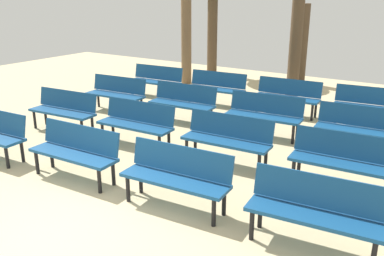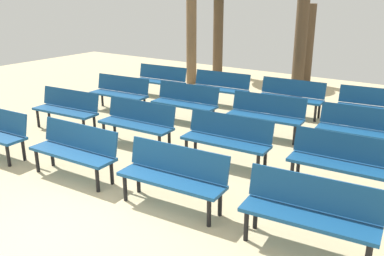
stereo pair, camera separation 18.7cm
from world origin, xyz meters
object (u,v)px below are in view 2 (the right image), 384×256
object	(u,v)px
bench_r3_c2	(291,95)
bench_r1_c2	(227,137)
bench_r0_c2	(174,174)
tree_3	(307,45)
bench_r2_c3	(362,128)
bench_r2_c1	(186,101)
bench_r3_c1	(220,86)
tree_2	(191,40)
bench_r2_c0	(120,91)
bench_r0_c1	(75,148)
bench_r1_c3	(343,160)
tree_0	(301,37)
bench_r3_c3	(375,105)
bench_r1_c0	(67,107)
bench_r2_c2	(266,113)
bench_r1_c1	(138,121)
bench_r0_c3	(310,210)
bench_r3_c0	(160,79)

from	to	relation	value
bench_r3_c2	bench_r1_c2	bearing A→B (deg)	-88.74
bench_r0_c2	tree_3	distance (m)	9.21
bench_r2_c3	bench_r3_c2	distance (m)	2.65
bench_r2_c1	bench_r3_c1	world-z (taller)	same
bench_r2_c3	tree_2	xyz separation A→B (m)	(-6.23, 3.34, 0.91)
bench_r2_c0	bench_r0_c1	bearing A→B (deg)	-61.01
bench_r0_c1	bench_r2_c1	world-z (taller)	same
bench_r0_c2	bench_r3_c2	size ratio (longest dim) A/B	1.01
bench_r1_c2	tree_2	size ratio (longest dim) A/B	0.57
bench_r3_c1	bench_r2_c0	bearing A→B (deg)	-136.91
bench_r1_c3	tree_0	bearing A→B (deg)	114.44
bench_r3_c1	tree_2	bearing A→B (deg)	136.15
bench_r3_c3	bench_r1_c0	bearing A→B (deg)	-149.60
bench_r0_c1	bench_r3_c1	xyz separation A→B (m)	(-0.41, 5.30, 0.00)
bench_r0_c1	bench_r1_c0	world-z (taller)	same
bench_r1_c2	bench_r1_c3	size ratio (longest dim) A/B	1.00
bench_r2_c2	bench_r2_c3	xyz separation A→B (m)	(1.90, 0.13, 0.00)
bench_r2_c2	bench_r1_c1	bearing A→B (deg)	-138.63
bench_r2_c2	bench_r2_c3	distance (m)	1.91
bench_r0_c2	bench_r0_c3	size ratio (longest dim) A/B	1.00
bench_r0_c3	tree_3	size ratio (longest dim) A/B	0.64
bench_r0_c1	bench_r1_c1	xyz separation A→B (m)	(-0.16, 1.71, 0.00)
bench_r0_c1	bench_r2_c1	xyz separation A→B (m)	(-0.29, 3.53, 0.00)
tree_2	bench_r2_c2	bearing A→B (deg)	-38.70
bench_r0_c1	tree_2	distance (m)	7.65
tree_2	bench_r0_c1	bearing A→B (deg)	-69.82
bench_r3_c3	tree_0	world-z (taller)	tree_0
bench_r0_c3	tree_3	xyz separation A→B (m)	(-3.37, 8.95, 0.78)
tree_3	bench_r2_c2	bearing A→B (deg)	-77.73
bench_r0_c3	tree_3	distance (m)	9.60
bench_r1_c2	bench_r3_c3	world-z (taller)	same
bench_r2_c1	bench_r1_c3	bearing A→B (deg)	-24.21
bench_r0_c3	tree_2	xyz separation A→B (m)	(-6.49, 6.90, 0.91)
bench_r1_c3	bench_r3_c0	world-z (taller)	same
bench_r0_c2	bench_r1_c3	xyz separation A→B (m)	(1.82, 1.89, 0.00)
bench_r1_c1	bench_r3_c1	size ratio (longest dim) A/B	1.00
bench_r2_c2	bench_r3_c2	world-z (taller)	same
bench_r0_c3	bench_r1_c3	bearing A→B (deg)	88.22
bench_r3_c0	tree_3	distance (m)	5.01
bench_r1_c1	bench_r2_c1	bearing A→B (deg)	91.02
bench_r3_c3	tree_3	bearing A→B (deg)	123.84
bench_r0_c1	bench_r3_c2	size ratio (longest dim) A/B	1.00
bench_r2_c1	bench_r3_c0	world-z (taller)	same
tree_0	tree_2	distance (m)	3.66
bench_r1_c0	bench_r2_c3	xyz separation A→B (m)	(5.72, 2.22, 0.00)
bench_r2_c0	bench_r3_c3	bearing A→B (deg)	17.33
bench_r0_c2	tree_2	xyz separation A→B (m)	(-4.55, 7.00, 0.91)
tree_3	bench_r0_c1	bearing A→B (deg)	-93.17
bench_r0_c1	bench_r0_c2	distance (m)	1.94
bench_r1_c3	bench_r2_c1	world-z (taller)	same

